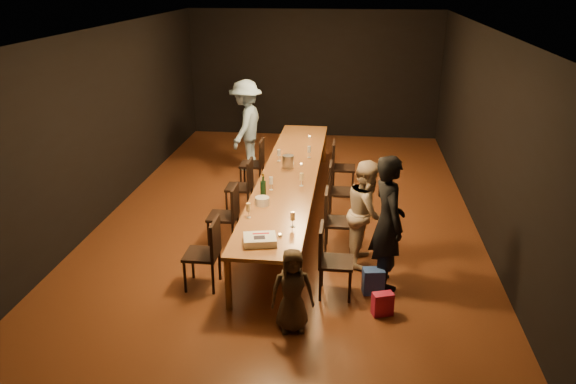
# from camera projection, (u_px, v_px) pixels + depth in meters

# --- Properties ---
(ground) EXTENTS (10.00, 10.00, 0.00)m
(ground) POSITION_uv_depth(u_px,v_px,m) (290.00, 215.00, 9.39)
(ground) COLOR #4F2413
(ground) RESTS_ON ground
(room_shell) EXTENTS (6.04, 10.04, 3.02)m
(room_shell) POSITION_uv_depth(u_px,v_px,m) (290.00, 91.00, 8.63)
(room_shell) COLOR black
(room_shell) RESTS_ON ground
(table) EXTENTS (0.90, 6.00, 0.75)m
(table) POSITION_uv_depth(u_px,v_px,m) (290.00, 175.00, 9.13)
(table) COLOR olive
(table) RESTS_ON ground
(chair_right_0) EXTENTS (0.42, 0.42, 0.93)m
(chair_right_0) POSITION_uv_depth(u_px,v_px,m) (336.00, 261.00, 6.90)
(chair_right_0) COLOR black
(chair_right_0) RESTS_ON ground
(chair_right_1) EXTENTS (0.42, 0.42, 0.93)m
(chair_right_1) POSITION_uv_depth(u_px,v_px,m) (339.00, 221.00, 8.01)
(chair_right_1) COLOR black
(chair_right_1) RESTS_ON ground
(chair_right_2) EXTENTS (0.42, 0.42, 0.93)m
(chair_right_2) POSITION_uv_depth(u_px,v_px,m) (342.00, 191.00, 9.12)
(chair_right_2) COLOR black
(chair_right_2) RESTS_ON ground
(chair_right_3) EXTENTS (0.42, 0.42, 0.93)m
(chair_right_3) POSITION_uv_depth(u_px,v_px,m) (344.00, 167.00, 10.23)
(chair_right_3) COLOR black
(chair_right_3) RESTS_ON ground
(chair_left_0) EXTENTS (0.42, 0.42, 0.93)m
(chair_left_0) POSITION_uv_depth(u_px,v_px,m) (202.00, 254.00, 7.09)
(chair_left_0) COLOR black
(chair_left_0) RESTS_ON ground
(chair_left_1) EXTENTS (0.42, 0.42, 0.93)m
(chair_left_1) POSITION_uv_depth(u_px,v_px,m) (223.00, 216.00, 8.20)
(chair_left_1) COLOR black
(chair_left_1) RESTS_ON ground
(chair_left_2) EXTENTS (0.42, 0.42, 0.93)m
(chair_left_2) POSITION_uv_depth(u_px,v_px,m) (239.00, 187.00, 9.31)
(chair_left_2) COLOR black
(chair_left_2) RESTS_ON ground
(chair_left_3) EXTENTS (0.42, 0.42, 0.93)m
(chair_left_3) POSITION_uv_depth(u_px,v_px,m) (252.00, 164.00, 10.42)
(chair_left_3) COLOR black
(chair_left_3) RESTS_ON ground
(woman_birthday) EXTENTS (0.59, 0.74, 1.75)m
(woman_birthday) POSITION_uv_depth(u_px,v_px,m) (388.00, 222.00, 6.99)
(woman_birthday) COLOR black
(woman_birthday) RESTS_ON ground
(woman_tan) EXTENTS (0.62, 0.76, 1.48)m
(woman_tan) POSITION_uv_depth(u_px,v_px,m) (367.00, 213.00, 7.62)
(woman_tan) COLOR #C8B196
(woman_tan) RESTS_ON ground
(man_blue) EXTENTS (0.82, 1.26, 1.82)m
(man_blue) POSITION_uv_depth(u_px,v_px,m) (246.00, 125.00, 11.28)
(man_blue) COLOR #82A6CA
(man_blue) RESTS_ON ground
(child) EXTENTS (0.54, 0.41, 0.99)m
(child) POSITION_uv_depth(u_px,v_px,m) (292.00, 290.00, 6.21)
(child) COLOR #3E3123
(child) RESTS_ON ground
(gift_bag_red) EXTENTS (0.27, 0.20, 0.28)m
(gift_bag_red) POSITION_uv_depth(u_px,v_px,m) (383.00, 304.00, 6.60)
(gift_bag_red) COLOR #B71B41
(gift_bag_red) RESTS_ON ground
(gift_bag_blue) EXTENTS (0.29, 0.22, 0.33)m
(gift_bag_blue) POSITION_uv_depth(u_px,v_px,m) (373.00, 281.00, 7.04)
(gift_bag_blue) COLOR #224095
(gift_bag_blue) RESTS_ON ground
(birthday_cake) EXTENTS (0.45, 0.39, 0.09)m
(birthday_cake) POSITION_uv_depth(u_px,v_px,m) (260.00, 240.00, 6.72)
(birthday_cake) COLOR white
(birthday_cake) RESTS_ON table
(plate_stack) EXTENTS (0.24, 0.24, 0.11)m
(plate_stack) POSITION_uv_depth(u_px,v_px,m) (262.00, 201.00, 7.82)
(plate_stack) COLOR silver
(plate_stack) RESTS_ON table
(champagne_bottle) EXTENTS (0.08, 0.08, 0.35)m
(champagne_bottle) POSITION_uv_depth(u_px,v_px,m) (263.00, 185.00, 8.08)
(champagne_bottle) COLOR black
(champagne_bottle) RESTS_ON table
(ice_bucket) EXTENTS (0.22, 0.22, 0.21)m
(ice_bucket) POSITION_uv_depth(u_px,v_px,m) (288.00, 162.00, 9.29)
(ice_bucket) COLOR #A1A2A6
(ice_bucket) RESTS_ON table
(wineglass_0) EXTENTS (0.06, 0.06, 0.21)m
(wineglass_0) POSITION_uv_depth(u_px,v_px,m) (249.00, 210.00, 7.39)
(wineglass_0) COLOR beige
(wineglass_0) RESTS_ON table
(wineglass_1) EXTENTS (0.06, 0.06, 0.21)m
(wineglass_1) POSITION_uv_depth(u_px,v_px,m) (292.00, 219.00, 7.13)
(wineglass_1) COLOR beige
(wineglass_1) RESTS_ON table
(wineglass_2) EXTENTS (0.06, 0.06, 0.21)m
(wineglass_2) POSITION_uv_depth(u_px,v_px,m) (271.00, 183.00, 8.34)
(wineglass_2) COLOR silver
(wineglass_2) RESTS_ON table
(wineglass_3) EXTENTS (0.06, 0.06, 0.21)m
(wineglass_3) POSITION_uv_depth(u_px,v_px,m) (301.00, 179.00, 8.50)
(wineglass_3) COLOR beige
(wineglass_3) RESTS_ON table
(wineglass_4) EXTENTS (0.06, 0.06, 0.21)m
(wineglass_4) POSITION_uv_depth(u_px,v_px,m) (279.00, 155.00, 9.63)
(wineglass_4) COLOR silver
(wineglass_4) RESTS_ON table
(wineglass_5) EXTENTS (0.06, 0.06, 0.21)m
(wineglass_5) POSITION_uv_depth(u_px,v_px,m) (309.00, 152.00, 9.81)
(wineglass_5) COLOR silver
(wineglass_5) RESTS_ON table
(tealight_near) EXTENTS (0.05, 0.05, 0.03)m
(tealight_near) POSITION_uv_depth(u_px,v_px,m) (280.00, 235.00, 6.90)
(tealight_near) COLOR #B2B7B2
(tealight_near) RESTS_ON table
(tealight_mid) EXTENTS (0.05, 0.05, 0.03)m
(tealight_mid) POSITION_uv_depth(u_px,v_px,m) (301.00, 165.00, 9.43)
(tealight_mid) COLOR #B2B7B2
(tealight_mid) RESTS_ON table
(tealight_far) EXTENTS (0.05, 0.05, 0.03)m
(tealight_far) POSITION_uv_depth(u_px,v_px,m) (310.00, 137.00, 11.02)
(tealight_far) COLOR #B2B7B2
(tealight_far) RESTS_ON table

